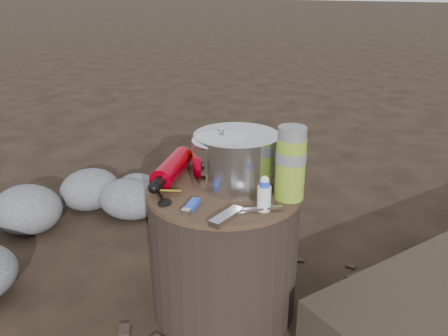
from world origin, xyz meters
The scene contains 15 objects.
ground centered at (0.00, 0.00, 0.00)m, with size 60.00×60.00×0.00m, color black.
stump centered at (0.00, 0.00, 0.21)m, with size 0.45×0.45×0.42m, color black.
rock_ring centered at (-0.79, 0.02, 0.10)m, with size 0.45×0.99×0.20m, color #5E5E64, non-canonical shape.
foil_windscreen centered at (0.01, 0.05, 0.49)m, with size 0.25×0.25×0.15m, color silver.
camping_pot centered at (-0.02, 0.01, 0.50)m, with size 0.17×0.17×0.17m, color white.
fuel_bottle centered at (-0.18, -0.01, 0.45)m, with size 0.07×0.28×0.07m, color #A40011, non-canonical shape.
thermos centered at (0.19, 0.04, 0.52)m, with size 0.08×0.08×0.20m, color #82A728.
travel_mug centered at (0.13, 0.14, 0.48)m, with size 0.08×0.08×0.12m, color black.
stuff_sack centered at (-0.11, 0.14, 0.47)m, with size 0.17×0.14×0.12m, color #ED9D07.
food_pouch centered at (0.00, 0.18, 0.48)m, with size 0.10×0.02×0.13m, color #1A164D.
lighter centered at (-0.01, -0.15, 0.42)m, with size 0.02×0.09×0.02m, color blue.
multitool centered at (0.10, -0.16, 0.42)m, with size 0.03×0.11×0.02m, color silver.
pot_grabber centered at (0.13, -0.10, 0.42)m, with size 0.04×0.15×0.01m, color silver, non-canonical shape.
spork centered at (-0.14, -0.13, 0.42)m, with size 0.03×0.14×0.01m, color black, non-canonical shape.
squeeze_bottle centered at (0.16, -0.07, 0.46)m, with size 0.04×0.04×0.09m, color white.
Camera 1 is at (0.62, -1.06, 0.97)m, focal length 36.91 mm.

